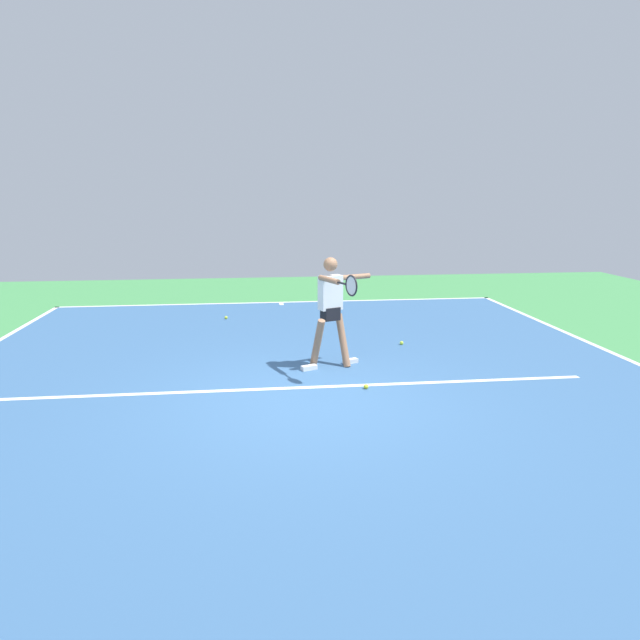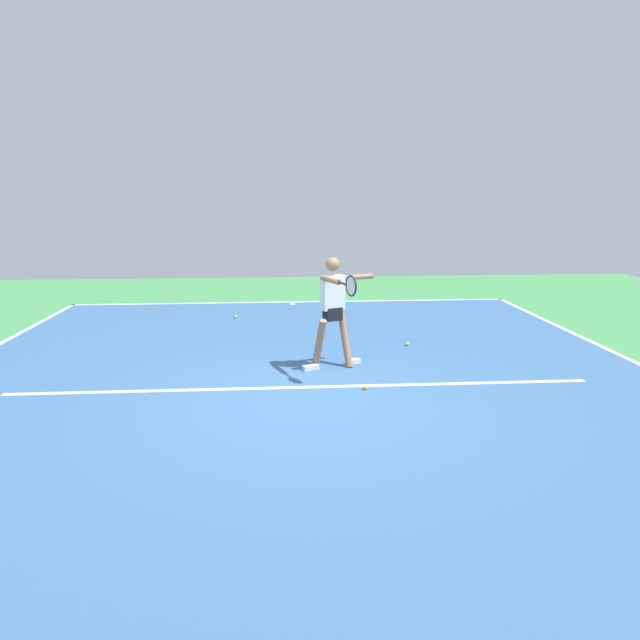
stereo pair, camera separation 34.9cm
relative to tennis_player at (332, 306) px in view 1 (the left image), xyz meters
The scene contains 9 objects.
ground_plane 1.77m from the tennis_player, 70.23° to the left, with size 22.49×22.49×0.00m, color #428E4C.
court_surface 1.77m from the tennis_player, 70.23° to the left, with size 10.69×13.83×0.00m, color #38608E.
court_line_baseline_near 5.57m from the tennis_player, 84.75° to the right, with size 10.69×0.10×0.01m, color white.
court_line_service 1.41m from the tennis_player, 60.89° to the left, with size 8.02×0.10×0.01m, color white.
court_line_centre_mark 5.38m from the tennis_player, 84.55° to the right, with size 0.10×0.30×0.01m, color white.
tennis_player is the anchor object (origin of this frame).
tennis_ball_centre_court 2.06m from the tennis_player, 140.54° to the right, with size 0.07×0.07×0.07m, color #C6E53D.
tennis_ball_near_player 4.18m from the tennis_player, 64.33° to the right, with size 0.07×0.07×0.07m, color #CCE033.
tennis_ball_by_baseline 1.44m from the tennis_player, 107.44° to the left, with size 0.07×0.07×0.07m, color yellow.
Camera 1 is at (0.66, 6.84, 2.59)m, focal length 31.66 mm.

